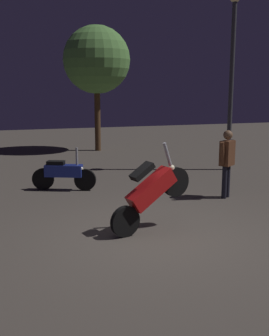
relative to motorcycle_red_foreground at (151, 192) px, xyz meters
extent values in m
plane|color=#4C443D|center=(0.03, -0.30, -0.74)|extent=(40.00, 40.00, 0.00)
cylinder|color=black|center=(-0.53, -0.13, -0.46)|extent=(0.57, 0.23, 0.56)
cylinder|color=black|center=(0.54, 0.14, 0.12)|extent=(0.57, 0.23, 0.56)
cube|color=#B71414|center=(0.00, 0.00, 0.06)|extent=(1.01, 0.53, 0.76)
cube|color=black|center=(-0.19, -0.05, 0.40)|extent=(0.47, 0.34, 0.32)
cylinder|color=gray|center=(0.34, 0.09, 0.66)|extent=(0.21, 0.11, 0.44)
sphere|color=#F2EABF|center=(0.44, 0.11, 0.40)|extent=(0.12, 0.12, 0.12)
cylinder|color=black|center=(-1.58, 3.81, -0.46)|extent=(0.56, 0.30, 0.56)
cylinder|color=black|center=(-0.56, 3.39, -0.46)|extent=(0.56, 0.30, 0.56)
cube|color=navy|center=(-1.07, 3.60, -0.23)|extent=(0.99, 0.64, 0.30)
cube|color=black|center=(-1.25, 3.68, -0.03)|extent=(0.50, 0.39, 0.10)
cylinder|color=gray|center=(-0.74, 3.47, 0.14)|extent=(0.08, 0.08, 0.45)
sphere|color=#F2EABF|center=(-0.65, 3.43, -0.18)|extent=(0.12, 0.12, 0.12)
cylinder|color=black|center=(2.58, 1.72, -0.35)|extent=(0.12, 0.12, 0.79)
cylinder|color=black|center=(2.45, 1.63, -0.35)|extent=(0.12, 0.12, 0.79)
cube|color=#59331E|center=(2.51, 1.68, 0.34)|extent=(0.43, 0.40, 0.59)
sphere|color=brown|center=(2.51, 1.68, 0.77)|extent=(0.22, 0.22, 0.22)
cylinder|color=#59331E|center=(2.71, 1.81, 0.37)|extent=(0.20, 0.17, 0.54)
cylinder|color=#59331E|center=(2.31, 1.54, 0.37)|extent=(0.20, 0.17, 0.54)
cylinder|color=#38383D|center=(4.34, 4.72, 1.82)|extent=(0.14, 0.14, 5.13)
cylinder|color=#4C331E|center=(1.27, 9.99, 0.63)|extent=(0.24, 0.24, 2.74)
sphere|color=#568C42|center=(1.27, 9.99, 2.94)|extent=(2.71, 2.71, 2.71)
camera|label=1|loc=(-2.50, -6.86, 1.87)|focal=44.39mm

